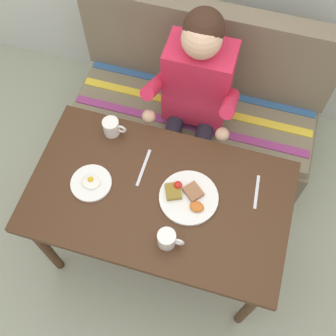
{
  "coord_description": "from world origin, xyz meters",
  "views": [
    {
      "loc": [
        0.26,
        -0.75,
        2.48
      ],
      "look_at": [
        0.0,
        0.15,
        0.72
      ],
      "focal_mm": 44.91,
      "sensor_mm": 36.0,
      "label": 1
    }
  ],
  "objects_px": {
    "person": "(195,95)",
    "fork": "(257,192)",
    "coffee_mug": "(112,127)",
    "plate_eggs": "(91,183)",
    "knife": "(144,168)",
    "couch": "(196,114)",
    "plate_breakfast": "(188,197)",
    "coffee_mug_second": "(167,239)",
    "table": "(159,202)"
  },
  "relations": [
    {
      "from": "plate_breakfast",
      "to": "knife",
      "type": "bearing_deg",
      "value": 159.3
    },
    {
      "from": "coffee_mug_second",
      "to": "knife",
      "type": "xyz_separation_m",
      "value": [
        -0.21,
        0.32,
        -0.04
      ]
    },
    {
      "from": "plate_eggs",
      "to": "knife",
      "type": "distance_m",
      "value": 0.25
    },
    {
      "from": "table",
      "to": "knife",
      "type": "distance_m",
      "value": 0.18
    },
    {
      "from": "coffee_mug",
      "to": "couch",
      "type": "bearing_deg",
      "value": 57.76
    },
    {
      "from": "plate_breakfast",
      "to": "couch",
      "type": "bearing_deg",
      "value": 99.97
    },
    {
      "from": "couch",
      "to": "coffee_mug",
      "type": "xyz_separation_m",
      "value": [
        -0.32,
        -0.5,
        0.45
      ]
    },
    {
      "from": "plate_breakfast",
      "to": "coffee_mug_second",
      "type": "xyz_separation_m",
      "value": [
        -0.03,
        -0.23,
        0.03
      ]
    },
    {
      "from": "person",
      "to": "fork",
      "type": "height_order",
      "value": "person"
    },
    {
      "from": "couch",
      "to": "table",
      "type": "bearing_deg",
      "value": -90.0
    },
    {
      "from": "couch",
      "to": "plate_breakfast",
      "type": "height_order",
      "value": "couch"
    },
    {
      "from": "knife",
      "to": "fork",
      "type": "bearing_deg",
      "value": 2.48
    },
    {
      "from": "table",
      "to": "coffee_mug",
      "type": "relative_size",
      "value": 10.17
    },
    {
      "from": "coffee_mug_second",
      "to": "fork",
      "type": "height_order",
      "value": "coffee_mug_second"
    },
    {
      "from": "knife",
      "to": "person",
      "type": "bearing_deg",
      "value": 75.14
    },
    {
      "from": "person",
      "to": "coffee_mug_second",
      "type": "distance_m",
      "value": 0.8
    },
    {
      "from": "coffee_mug",
      "to": "person",
      "type": "bearing_deg",
      "value": 44.65
    },
    {
      "from": "coffee_mug",
      "to": "table",
      "type": "bearing_deg",
      "value": -39.5
    },
    {
      "from": "plate_breakfast",
      "to": "plate_eggs",
      "type": "height_order",
      "value": "plate_breakfast"
    },
    {
      "from": "coffee_mug",
      "to": "fork",
      "type": "relative_size",
      "value": 0.69
    },
    {
      "from": "plate_eggs",
      "to": "table",
      "type": "bearing_deg",
      "value": 6.15
    },
    {
      "from": "coffee_mug",
      "to": "fork",
      "type": "bearing_deg",
      "value": -9.37
    },
    {
      "from": "couch",
      "to": "person",
      "type": "xyz_separation_m",
      "value": [
        0.02,
        -0.17,
        0.41
      ]
    },
    {
      "from": "table",
      "to": "coffee_mug",
      "type": "xyz_separation_m",
      "value": [
        -0.32,
        0.26,
        0.13
      ]
    },
    {
      "from": "person",
      "to": "plate_breakfast",
      "type": "distance_m",
      "value": 0.58
    },
    {
      "from": "couch",
      "to": "plate_breakfast",
      "type": "relative_size",
      "value": 5.34
    },
    {
      "from": "table",
      "to": "plate_breakfast",
      "type": "xyz_separation_m",
      "value": [
        0.13,
        0.02,
        0.09
      ]
    },
    {
      "from": "couch",
      "to": "knife",
      "type": "height_order",
      "value": "couch"
    },
    {
      "from": "plate_eggs",
      "to": "couch",
      "type": "bearing_deg",
      "value": 68.45
    },
    {
      "from": "person",
      "to": "plate_breakfast",
      "type": "bearing_deg",
      "value": -78.49
    },
    {
      "from": "plate_eggs",
      "to": "knife",
      "type": "relative_size",
      "value": 0.95
    },
    {
      "from": "plate_breakfast",
      "to": "coffee_mug",
      "type": "height_order",
      "value": "coffee_mug"
    },
    {
      "from": "couch",
      "to": "knife",
      "type": "relative_size",
      "value": 7.2
    },
    {
      "from": "person",
      "to": "coffee_mug",
      "type": "relative_size",
      "value": 10.27
    },
    {
      "from": "table",
      "to": "fork",
      "type": "relative_size",
      "value": 7.06
    },
    {
      "from": "fork",
      "to": "coffee_mug",
      "type": "bearing_deg",
      "value": 166.21
    },
    {
      "from": "couch",
      "to": "coffee_mug_second",
      "type": "height_order",
      "value": "couch"
    },
    {
      "from": "person",
      "to": "coffee_mug_second",
      "type": "xyz_separation_m",
      "value": [
        0.09,
        -0.79,
        0.03
      ]
    },
    {
      "from": "couch",
      "to": "fork",
      "type": "height_order",
      "value": "couch"
    },
    {
      "from": "coffee_mug_second",
      "to": "fork",
      "type": "bearing_deg",
      "value": 46.52
    },
    {
      "from": "couch",
      "to": "fork",
      "type": "distance_m",
      "value": 0.86
    },
    {
      "from": "plate_breakfast",
      "to": "plate_eggs",
      "type": "distance_m",
      "value": 0.45
    },
    {
      "from": "person",
      "to": "fork",
      "type": "distance_m",
      "value": 0.61
    },
    {
      "from": "fork",
      "to": "coffee_mug_second",
      "type": "bearing_deg",
      "value": -137.9
    },
    {
      "from": "table",
      "to": "plate_breakfast",
      "type": "relative_size",
      "value": 4.45
    },
    {
      "from": "table",
      "to": "coffee_mug_second",
      "type": "bearing_deg",
      "value": -63.84
    },
    {
      "from": "plate_breakfast",
      "to": "knife",
      "type": "xyz_separation_m",
      "value": [
        -0.24,
        0.09,
        -0.01
      ]
    },
    {
      "from": "plate_breakfast",
      "to": "coffee_mug_second",
      "type": "height_order",
      "value": "coffee_mug_second"
    },
    {
      "from": "couch",
      "to": "knife",
      "type": "xyz_separation_m",
      "value": [
        -0.11,
        -0.65,
        0.4
      ]
    },
    {
      "from": "plate_eggs",
      "to": "coffee_mug",
      "type": "distance_m",
      "value": 0.3
    }
  ]
}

